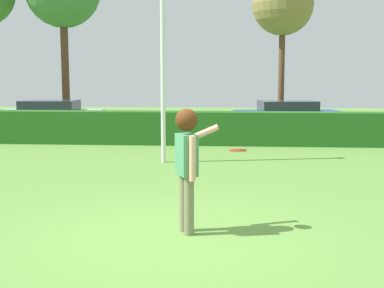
{
  "coord_description": "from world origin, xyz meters",
  "views": [
    {
      "loc": [
        0.76,
        -6.98,
        2.22
      ],
      "look_at": [
        0.14,
        1.11,
        1.15
      ],
      "focal_mm": 48.1,
      "sensor_mm": 36.0,
      "label": 1
    }
  ],
  "objects_px": {
    "parked_car_blue": "(287,115)",
    "person": "(187,156)",
    "lamppost": "(163,37)",
    "frisbee": "(238,150)",
    "bare_elm_tree": "(283,6)",
    "parked_car_silver": "(50,114)"
  },
  "relations": [
    {
      "from": "parked_car_silver",
      "to": "bare_elm_tree",
      "type": "distance_m",
      "value": 10.75
    },
    {
      "from": "lamppost",
      "to": "bare_elm_tree",
      "type": "relative_size",
      "value": 0.88
    },
    {
      "from": "lamppost",
      "to": "bare_elm_tree",
      "type": "xyz_separation_m",
      "value": [
        3.88,
        9.41,
        1.99
      ]
    },
    {
      "from": "lamppost",
      "to": "parked_car_blue",
      "type": "xyz_separation_m",
      "value": [
        3.99,
        7.78,
        -2.51
      ]
    },
    {
      "from": "frisbee",
      "to": "parked_car_silver",
      "type": "xyz_separation_m",
      "value": [
        -7.53,
        13.26,
        -0.48
      ]
    },
    {
      "from": "person",
      "to": "frisbee",
      "type": "xyz_separation_m",
      "value": [
        0.71,
        0.2,
        0.06
      ]
    },
    {
      "from": "person",
      "to": "parked_car_silver",
      "type": "xyz_separation_m",
      "value": [
        -6.82,
        13.46,
        -0.42
      ]
    },
    {
      "from": "parked_car_silver",
      "to": "bare_elm_tree",
      "type": "bearing_deg",
      "value": 11.69
    },
    {
      "from": "parked_car_blue",
      "to": "bare_elm_tree",
      "type": "distance_m",
      "value": 4.79
    },
    {
      "from": "person",
      "to": "lamppost",
      "type": "relative_size",
      "value": 0.31
    },
    {
      "from": "person",
      "to": "bare_elm_tree",
      "type": "bearing_deg",
      "value": 79.94
    },
    {
      "from": "parked_car_blue",
      "to": "person",
      "type": "bearing_deg",
      "value": -101.69
    },
    {
      "from": "person",
      "to": "frisbee",
      "type": "bearing_deg",
      "value": 15.45
    },
    {
      "from": "lamppost",
      "to": "frisbee",
      "type": "bearing_deg",
      "value": -72.35
    },
    {
      "from": "frisbee",
      "to": "bare_elm_tree",
      "type": "height_order",
      "value": "bare_elm_tree"
    },
    {
      "from": "frisbee",
      "to": "lamppost",
      "type": "relative_size",
      "value": 0.04
    },
    {
      "from": "person",
      "to": "bare_elm_tree",
      "type": "xyz_separation_m",
      "value": [
        2.74,
        15.43,
        4.08
      ]
    },
    {
      "from": "parked_car_silver",
      "to": "parked_car_blue",
      "type": "distance_m",
      "value": 9.68
    },
    {
      "from": "bare_elm_tree",
      "to": "lamppost",
      "type": "bearing_deg",
      "value": -112.39
    },
    {
      "from": "parked_car_silver",
      "to": "parked_car_blue",
      "type": "xyz_separation_m",
      "value": [
        9.67,
        0.35,
        0.0
      ]
    },
    {
      "from": "person",
      "to": "parked_car_blue",
      "type": "xyz_separation_m",
      "value": [
        2.85,
        13.8,
        -0.42
      ]
    },
    {
      "from": "frisbee",
      "to": "parked_car_silver",
      "type": "distance_m",
      "value": 15.25
    }
  ]
}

